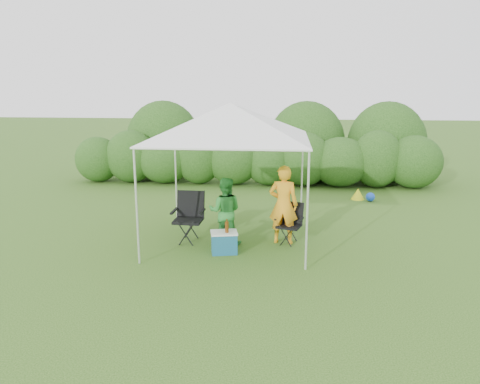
# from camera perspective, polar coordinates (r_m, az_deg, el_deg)

# --- Properties ---
(ground) EXTENTS (70.00, 70.00, 0.00)m
(ground) POSITION_cam_1_polar(r_m,az_deg,el_deg) (9.41, -1.49, -6.76)
(ground) COLOR #3E6620
(hedge) EXTENTS (11.79, 1.53, 1.80)m
(hedge) POSITION_cam_1_polar(r_m,az_deg,el_deg) (15.00, 1.87, 3.99)
(hedge) COLOR #2B551A
(hedge) RESTS_ON ground
(canopy) EXTENTS (3.10, 3.10, 2.83)m
(canopy) POSITION_cam_1_polar(r_m,az_deg,el_deg) (9.38, -1.19, 8.60)
(canopy) COLOR silver
(canopy) RESTS_ON ground
(chair_right) EXTENTS (0.61, 0.58, 0.83)m
(chair_right) POSITION_cam_1_polar(r_m,az_deg,el_deg) (9.63, 6.15, -3.44)
(chair_right) COLOR black
(chair_right) RESTS_ON ground
(chair_left) EXTENTS (0.66, 0.60, 1.03)m
(chair_left) POSITION_cam_1_polar(r_m,az_deg,el_deg) (9.72, -6.21, -2.60)
(chair_left) COLOR black
(chair_left) RESTS_ON ground
(man) EXTENTS (0.63, 0.46, 1.62)m
(man) POSITION_cam_1_polar(r_m,az_deg,el_deg) (9.49, 5.31, -1.55)
(man) COLOR orange
(man) RESTS_ON ground
(woman) EXTENTS (0.68, 0.54, 1.38)m
(woman) POSITION_cam_1_polar(r_m,az_deg,el_deg) (9.42, -1.84, -2.35)
(woman) COLOR #297D2E
(woman) RESTS_ON ground
(cooler) EXTENTS (0.57, 0.47, 0.43)m
(cooler) POSITION_cam_1_polar(r_m,az_deg,el_deg) (9.06, -1.95, -6.14)
(cooler) COLOR #1A5779
(cooler) RESTS_ON ground
(bottle) EXTENTS (0.07, 0.07, 0.27)m
(bottle) POSITION_cam_1_polar(r_m,az_deg,el_deg) (8.90, -1.62, -4.14)
(bottle) COLOR #592D0C
(bottle) RESTS_ON cooler
(lawn_toy) EXTENTS (0.62, 0.52, 0.31)m
(lawn_toy) POSITION_cam_1_polar(r_m,az_deg,el_deg) (13.57, 14.54, -0.32)
(lawn_toy) COLOR yellow
(lawn_toy) RESTS_ON ground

